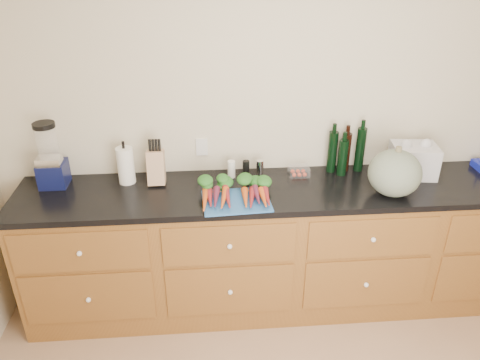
{
  "coord_description": "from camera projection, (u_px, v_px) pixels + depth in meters",
  "views": [
    {
      "loc": [
        -0.57,
        -1.36,
        2.4
      ],
      "look_at": [
        -0.37,
        1.2,
        1.06
      ],
      "focal_mm": 35.0,
      "sensor_mm": 36.0,
      "label": 1
    }
  ],
  "objects": [
    {
      "name": "grinder_salt",
      "position": [
        231.0,
        169.0,
        3.17
      ],
      "size": [
        0.05,
        0.05,
        0.12
      ],
      "primitive_type": "cylinder",
      "color": "white",
      "rests_on": "countertop"
    },
    {
      "name": "blender_appliance",
      "position": [
        50.0,
        159.0,
        3.01
      ],
      "size": [
        0.17,
        0.17,
        0.43
      ],
      "color": "#0D1341",
      "rests_on": "countertop"
    },
    {
      "name": "grinder_pepper",
      "position": [
        246.0,
        169.0,
        3.18
      ],
      "size": [
        0.05,
        0.05,
        0.12
      ],
      "primitive_type": "cylinder",
      "color": "black",
      "rests_on": "countertop"
    },
    {
      "name": "cutting_board",
      "position": [
        236.0,
        201.0,
        2.9
      ],
      "size": [
        0.43,
        0.34,
        0.01
      ],
      "primitive_type": "cube",
      "rotation": [
        0.0,
        0.0,
        0.06
      ],
      "color": "#2A63AC",
      "rests_on": "countertop"
    },
    {
      "name": "paper_towel",
      "position": [
        126.0,
        165.0,
        3.07
      ],
      "size": [
        0.11,
        0.11,
        0.25
      ],
      "primitive_type": "cylinder",
      "color": "white",
      "rests_on": "countertop"
    },
    {
      "name": "wall_back",
      "position": [
        289.0,
        118.0,
        3.19
      ],
      "size": [
        4.1,
        0.05,
        2.6
      ],
      "primitive_type": "cube",
      "color": "beige",
      "rests_on": "ground"
    },
    {
      "name": "carrots",
      "position": [
        236.0,
        192.0,
        2.93
      ],
      "size": [
        0.46,
        0.34,
        0.07
      ],
      "color": "#E85B1B",
      "rests_on": "cutting_board"
    },
    {
      "name": "tomato_box",
      "position": [
        299.0,
        171.0,
        3.21
      ],
      "size": [
        0.14,
        0.11,
        0.06
      ],
      "primitive_type": "cube",
      "color": "white",
      "rests_on": "countertop"
    },
    {
      "name": "bottles",
      "position": [
        345.0,
        152.0,
        3.21
      ],
      "size": [
        0.26,
        0.13,
        0.31
      ],
      "color": "black",
      "rests_on": "countertop"
    },
    {
      "name": "countertop",
      "position": [
        295.0,
        190.0,
        3.08
      ],
      "size": [
        3.64,
        0.62,
        0.04
      ],
      "primitive_type": "cube",
      "color": "black",
      "rests_on": "cabinets"
    },
    {
      "name": "grocery_bag",
      "position": [
        413.0,
        160.0,
        3.18
      ],
      "size": [
        0.32,
        0.27,
        0.22
      ],
      "primitive_type": null,
      "rotation": [
        0.0,
        0.0,
        -0.13
      ],
      "color": "white",
      "rests_on": "countertop"
    },
    {
      "name": "canister_chrome",
      "position": [
        260.0,
        168.0,
        3.19
      ],
      "size": [
        0.05,
        0.05,
        0.12
      ],
      "primitive_type": "cylinder",
      "color": "silver",
      "rests_on": "countertop"
    },
    {
      "name": "squash",
      "position": [
        395.0,
        173.0,
        2.92
      ],
      "size": [
        0.33,
        0.33,
        0.3
      ],
      "primitive_type": "ellipsoid",
      "color": "#5A6958",
      "rests_on": "countertop"
    },
    {
      "name": "knife_block",
      "position": [
        156.0,
        167.0,
        3.08
      ],
      "size": [
        0.11,
        0.11,
        0.22
      ],
      "primitive_type": "cube",
      "color": "tan",
      "rests_on": "countertop"
    },
    {
      "name": "cabinets",
      "position": [
        291.0,
        248.0,
        3.29
      ],
      "size": [
        3.6,
        0.64,
        0.9
      ],
      "color": "brown",
      "rests_on": "ground"
    }
  ]
}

